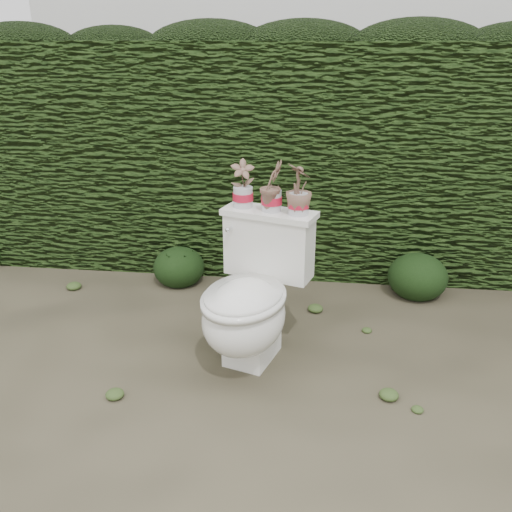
# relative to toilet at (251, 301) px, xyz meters

# --- Properties ---
(ground) EXTENTS (60.00, 60.00, 0.00)m
(ground) POSITION_rel_toilet_xyz_m (0.24, -0.06, -0.36)
(ground) COLOR brown
(ground) RESTS_ON ground
(hedge) EXTENTS (8.00, 1.00, 1.60)m
(hedge) POSITION_rel_toilet_xyz_m (0.24, 1.54, 0.44)
(hedge) COLOR #2D4818
(hedge) RESTS_ON ground
(house_wall) EXTENTS (8.00, 3.50, 4.00)m
(house_wall) POSITION_rel_toilet_xyz_m (0.84, 5.94, 1.64)
(house_wall) COLOR silver
(house_wall) RESTS_ON ground
(toilet) EXTENTS (0.64, 0.78, 0.78)m
(toilet) POSITION_rel_toilet_xyz_m (0.00, 0.00, 0.00)
(toilet) COLOR white
(toilet) RESTS_ON ground
(potted_plant_left) EXTENTS (0.14, 0.11, 0.24)m
(potted_plant_left) POSITION_rel_toilet_xyz_m (-0.07, 0.27, 0.54)
(potted_plant_left) COLOR #206922
(potted_plant_left) RESTS_ON toilet
(potted_plant_center) EXTENTS (0.16, 0.17, 0.25)m
(potted_plant_center) POSITION_rel_toilet_xyz_m (0.08, 0.22, 0.55)
(potted_plant_center) COLOR #206922
(potted_plant_center) RESTS_ON toilet
(potted_plant_right) EXTENTS (0.19, 0.19, 0.25)m
(potted_plant_right) POSITION_rel_toilet_xyz_m (0.23, 0.18, 0.55)
(potted_plant_right) COLOR #206922
(potted_plant_right) RESTS_ON toilet
(liriope_clump_1) EXTENTS (0.36, 0.36, 0.29)m
(liriope_clump_1) POSITION_rel_toilet_xyz_m (-0.63, 0.92, -0.21)
(liriope_clump_1) COLOR black
(liriope_clump_1) RESTS_ON ground
(liriope_clump_2) EXTENTS (0.39, 0.39, 0.32)m
(liriope_clump_2) POSITION_rel_toilet_xyz_m (1.01, 0.91, -0.20)
(liriope_clump_2) COLOR black
(liriope_clump_2) RESTS_ON ground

